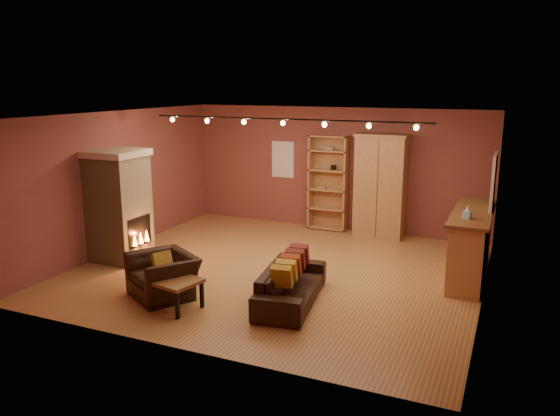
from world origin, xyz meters
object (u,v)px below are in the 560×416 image
at_px(loveseat, 291,278).
at_px(bookcase, 329,182).
at_px(armchair, 163,269).
at_px(armoire, 380,186).
at_px(coffee_table, 177,284).
at_px(fireplace, 119,206).
at_px(bar_counter, 471,243).

bearing_deg(loveseat, bookcase, 2.80).
bearing_deg(bookcase, armchair, -102.40).
height_order(armoire, coffee_table, armoire).
distance_m(fireplace, bar_counter, 6.48).
xyz_separation_m(bar_counter, armchair, (-4.40, -2.93, -0.15)).
relative_size(armoire, coffee_table, 3.15).
xyz_separation_m(armoire, armchair, (-2.33, -4.80, -0.69)).
bearing_deg(bar_counter, loveseat, -136.09).
bearing_deg(loveseat, fireplace, 71.84).
xyz_separation_m(armoire, coffee_table, (-1.83, -5.15, -0.75)).
relative_size(fireplace, bar_counter, 0.85).
bearing_deg(coffee_table, fireplace, 145.92).
xyz_separation_m(fireplace, coffee_table, (2.35, -1.59, -0.67)).
height_order(fireplace, loveseat, fireplace).
distance_m(armoire, coffee_table, 5.52).
distance_m(fireplace, armchair, 2.30).
height_order(loveseat, coffee_table, loveseat).
bearing_deg(fireplace, armchair, -33.93).
distance_m(fireplace, loveseat, 3.92).
distance_m(bar_counter, armchair, 5.29).
distance_m(bookcase, bar_counter, 3.92).
xyz_separation_m(loveseat, armchair, (-1.96, -0.59, 0.06)).
bearing_deg(bar_counter, armoire, 137.86).
xyz_separation_m(armchair, coffee_table, (0.51, -0.35, -0.06)).
relative_size(bar_counter, coffee_table, 3.45).
bearing_deg(armoire, bar_counter, -42.14).
height_order(bar_counter, armchair, bar_counter).
xyz_separation_m(bookcase, loveseat, (0.87, -4.39, -0.72)).
height_order(bar_counter, coffee_table, bar_counter).
height_order(bar_counter, loveseat, bar_counter).
xyz_separation_m(fireplace, bookcase, (2.94, 3.73, 0.05)).
xyz_separation_m(loveseat, coffee_table, (-1.46, -0.94, -0.00)).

